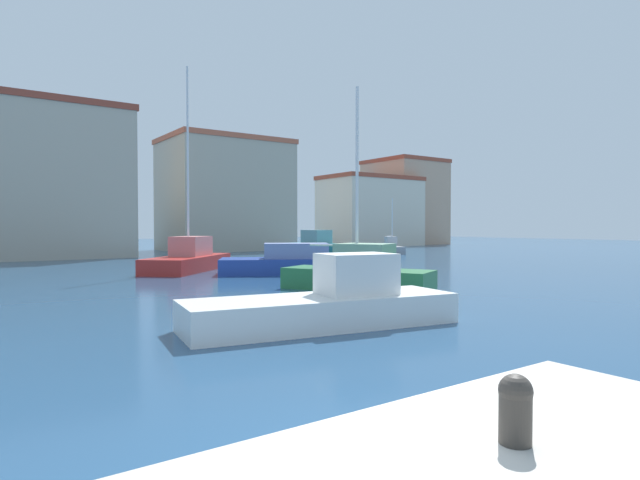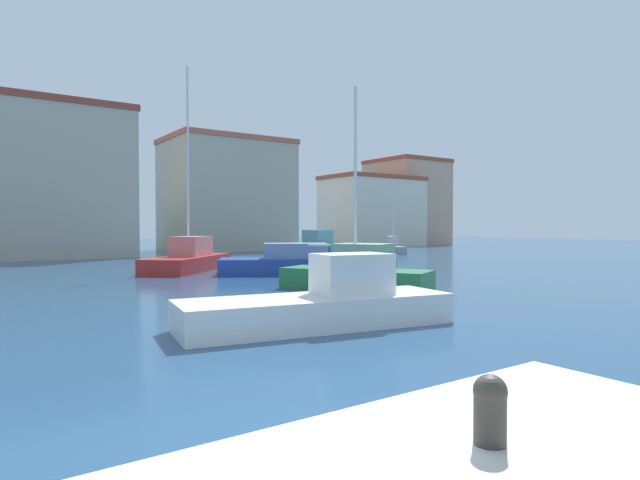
# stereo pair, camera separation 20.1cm
# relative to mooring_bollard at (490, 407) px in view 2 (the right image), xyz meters

# --- Properties ---
(water) EXTENTS (160.00, 160.00, 0.00)m
(water) POSITION_rel_mooring_bollard_xyz_m (15.12, 21.74, -1.24)
(water) COLOR navy
(water) RESTS_ON ground
(mooring_bollard) EXTENTS (0.23, 0.23, 0.49)m
(mooring_bollard) POSITION_rel_mooring_bollard_xyz_m (0.00, 0.00, 0.00)
(mooring_bollard) COLOR #38332D
(mooring_bollard) RESTS_ON pier_quay
(sailboat_green_far_right) EXTENTS (4.33, 6.04, 7.86)m
(sailboat_green_far_right) POSITION_rel_mooring_bollard_xyz_m (9.66, 13.46, -0.56)
(sailboat_green_far_right) COLOR #28703D
(sailboat_green_far_right) RESTS_ON water
(motorboat_teal_mid_harbor) EXTENTS (3.52, 7.80, 2.16)m
(motorboat_teal_mid_harbor) POSITION_rel_mooring_bollard_xyz_m (23.05, 35.38, -0.54)
(motorboat_teal_mid_harbor) COLOR #1E707A
(motorboat_teal_mid_harbor) RESTS_ON water
(sailboat_red_near_pier) EXTENTS (6.77, 6.83, 11.33)m
(sailboat_red_near_pier) POSITION_rel_mooring_bollard_xyz_m (7.59, 25.88, -0.56)
(sailboat_red_near_pier) COLOR #B22823
(sailboat_red_near_pier) RESTS_ON water
(motorboat_white_behind_lamppost) EXTENTS (7.07, 3.12, 1.79)m
(motorboat_white_behind_lamppost) POSITION_rel_mooring_bollard_xyz_m (4.42, 8.26, -0.69)
(motorboat_white_behind_lamppost) COLOR white
(motorboat_white_behind_lamppost) RESTS_ON water
(sailboat_grey_outer_mooring) EXTENTS (2.99, 4.46, 5.07)m
(sailboat_grey_outer_mooring) POSITION_rel_mooring_bollard_xyz_m (29.89, 33.30, -0.71)
(sailboat_grey_outer_mooring) COLOR gray
(sailboat_grey_outer_mooring) RESTS_ON water
(motorboat_blue_center_channel) EXTENTS (9.02, 6.63, 1.61)m
(motorboat_blue_center_channel) POSITION_rel_mooring_bollard_xyz_m (11.81, 20.48, -0.68)
(motorboat_blue_center_channel) COLOR #233D93
(motorboat_blue_center_channel) RESTS_ON water
(waterfront_apartments) EXTENTS (13.79, 8.51, 12.06)m
(waterfront_apartments) POSITION_rel_mooring_bollard_xyz_m (2.00, 43.95, 4.80)
(waterfront_apartments) COLOR #B2A893
(waterfront_apartments) RESTS_ON ground
(warehouse_block) EXTENTS (12.32, 9.32, 11.51)m
(warehouse_block) POSITION_rel_mooring_bollard_xyz_m (20.10, 48.18, 4.53)
(warehouse_block) COLOR #B2A893
(warehouse_block) RESTS_ON ground
(yacht_club) EXTENTS (12.22, 7.74, 8.80)m
(yacht_club) POSITION_rel_mooring_bollard_xyz_m (40.34, 48.53, 3.17)
(yacht_club) COLOR beige
(yacht_club) RESTS_ON ground
(harbor_office) EXTENTS (9.03, 9.06, 11.68)m
(harbor_office) POSITION_rel_mooring_bollard_xyz_m (48.33, 50.52, 4.61)
(harbor_office) COLOR tan
(harbor_office) RESTS_ON ground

